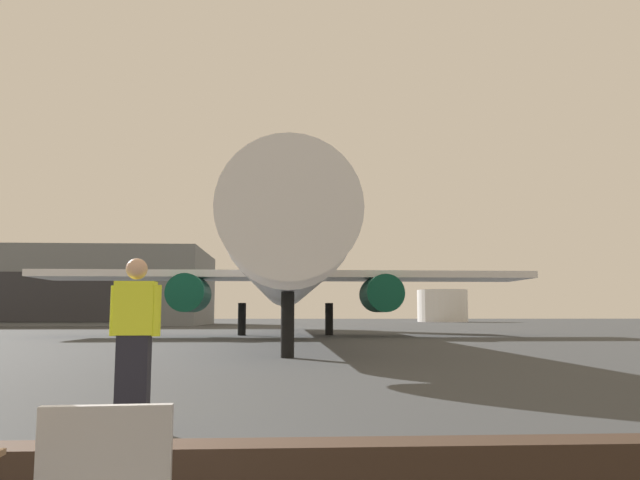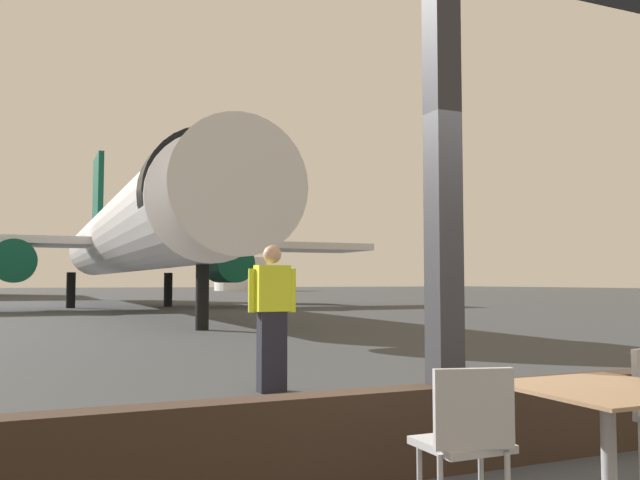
{
  "view_description": "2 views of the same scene",
  "coord_description": "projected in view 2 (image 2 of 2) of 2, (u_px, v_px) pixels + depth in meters",
  "views": [
    {
      "loc": [
        1.52,
        -2.88,
        1.17
      ],
      "look_at": [
        2.54,
        14.67,
        3.28
      ],
      "focal_mm": 34.67,
      "sensor_mm": 36.0,
      "label": 1
    },
    {
      "loc": [
        -2.67,
        -3.94,
        1.3
      ],
      "look_at": [
        4.16,
        11.74,
        2.37
      ],
      "focal_mm": 37.41,
      "sensor_mm": 36.0,
      "label": 2
    }
  ],
  "objects": [
    {
      "name": "ground_plane",
      "position": [
        76.0,
        303.0,
        41.19
      ],
      "size": [
        220.0,
        220.0,
        0.0
      ],
      "primitive_type": "plane",
      "color": "#383A3D"
    },
    {
      "name": "window_frame",
      "position": [
        444.0,
        267.0,
        4.68
      ],
      "size": [
        7.77,
        0.24,
        3.86
      ],
      "color": "#38281E",
      "rests_on": "ground"
    },
    {
      "name": "dining_table",
      "position": [
        608.0,
        437.0,
        3.54
      ],
      "size": [
        0.92,
        0.92,
        0.74
      ],
      "color": "#8C6B4C",
      "rests_on": "ground"
    },
    {
      "name": "cafe_chair_aisle_left",
      "position": [
        467.0,
        435.0,
        3.31
      ],
      "size": [
        0.47,
        0.47,
        0.88
      ],
      "color": "#B2B2B7",
      "rests_on": "ground"
    },
    {
      "name": "airplane",
      "position": [
        129.0,
        236.0,
        31.83
      ],
      "size": [
        26.02,
        37.26,
        10.24
      ],
      "color": "silver",
      "rests_on": "ground"
    },
    {
      "name": "ground_crew_worker",
      "position": [
        272.0,
        315.0,
        7.94
      ],
      "size": [
        0.55,
        0.23,
        1.74
      ],
      "color": "black",
      "rests_on": "ground"
    },
    {
      "name": "fuel_storage_tank",
      "position": [
        241.0,
        274.0,
        96.08
      ],
      "size": [
        7.48,
        7.48,
        4.76
      ],
      "primitive_type": "cylinder",
      "color": "white",
      "rests_on": "ground"
    }
  ]
}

